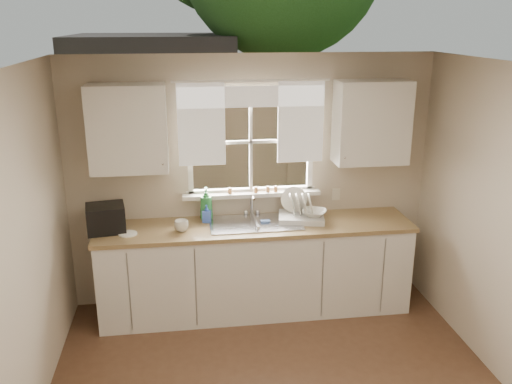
{
  "coord_description": "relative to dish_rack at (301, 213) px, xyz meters",
  "views": [
    {
      "loc": [
        -0.67,
        -3.14,
        2.8
      ],
      "look_at": [
        0.0,
        1.65,
        1.25
      ],
      "focal_mm": 38.0,
      "sensor_mm": 36.0,
      "label": 1
    }
  ],
  "objects": [
    {
      "name": "soap_bottle_c",
      "position": [
        -0.92,
        0.14,
        0.01
      ],
      "size": [
        0.16,
        0.16,
        0.16
      ],
      "primitive_type": "imported",
      "rotation": [
        0.0,
        0.0,
        0.25
      ],
      "color": "beige",
      "rests_on": "countertop"
    },
    {
      "name": "dish_rack",
      "position": [
        0.0,
        0.0,
        0.0
      ],
      "size": [
        0.49,
        0.4,
        0.31
      ],
      "color": "silver",
      "rests_on": "countertop"
    },
    {
      "name": "black_appliance",
      "position": [
        -1.86,
        -0.03,
        0.05
      ],
      "size": [
        0.39,
        0.35,
        0.25
      ],
      "primitive_type": "cube",
      "rotation": [
        0.0,
        0.0,
        0.15
      ],
      "color": "black",
      "rests_on": "countertop"
    },
    {
      "name": "sink",
      "position": [
        -0.46,
        -0.03,
        -0.14
      ],
      "size": [
        0.88,
        0.52,
        0.4
      ],
      "color": "#B7B7BC",
      "rests_on": "countertop"
    },
    {
      "name": "ceiling",
      "position": [
        -0.46,
        -1.74,
        1.52
      ],
      "size": [
        3.6,
        4.0,
        0.02
      ],
      "primitive_type": "cube",
      "color": "silver",
      "rests_on": "room_walls"
    },
    {
      "name": "upper_cabinet_left",
      "position": [
        -1.61,
        0.08,
        0.87
      ],
      "size": [
        0.7,
        0.33,
        0.8
      ],
      "primitive_type": "cube",
      "color": "white",
      "rests_on": "room_walls"
    },
    {
      "name": "curtains",
      "position": [
        -0.46,
        0.21,
        0.95
      ],
      "size": [
        1.5,
        0.03,
        0.81
      ],
      "color": "white",
      "rests_on": "room_walls"
    },
    {
      "name": "soap_bottle_b",
      "position": [
        -0.92,
        0.08,
        0.02
      ],
      "size": [
        0.1,
        0.1,
        0.18
      ],
      "primitive_type": "imported",
      "rotation": [
        0.0,
        0.0,
        -0.19
      ],
      "color": "blue",
      "rests_on": "countertop"
    },
    {
      "name": "cup",
      "position": [
        -1.16,
        -0.13,
        -0.02
      ],
      "size": [
        0.16,
        0.16,
        0.11
      ],
      "primitive_type": "imported",
      "rotation": [
        0.0,
        0.0,
        0.2
      ],
      "color": "silver",
      "rests_on": "countertop"
    },
    {
      "name": "sill_jars",
      "position": [
        -0.4,
        0.2,
        0.2
      ],
      "size": [
        0.5,
        0.04,
        0.06
      ],
      "color": "brown",
      "rests_on": "window"
    },
    {
      "name": "base_cabinets",
      "position": [
        -0.46,
        -0.06,
        -0.55
      ],
      "size": [
        3.0,
        0.62,
        0.87
      ],
      "primitive_type": "cube",
      "color": "white",
      "rests_on": "ground"
    },
    {
      "name": "window",
      "position": [
        -0.46,
        0.26,
        0.5
      ],
      "size": [
        1.38,
        0.16,
        1.06
      ],
      "color": "white",
      "rests_on": "room_walls"
    },
    {
      "name": "room_walls",
      "position": [
        -0.46,
        -1.81,
        0.25
      ],
      "size": [
        3.62,
        4.02,
        2.5
      ],
      "color": "beige",
      "rests_on": "ground"
    },
    {
      "name": "countertop",
      "position": [
        -0.46,
        -0.06,
        -0.09
      ],
      "size": [
        3.04,
        0.65,
        0.04
      ],
      "primitive_type": "cube",
      "color": "#94774A",
      "rests_on": "base_cabinets"
    },
    {
      "name": "soap_bottle_a",
      "position": [
        -0.92,
        0.13,
        0.09
      ],
      "size": [
        0.14,
        0.14,
        0.33
      ],
      "primitive_type": "imported",
      "rotation": [
        0.0,
        0.0,
        -0.13
      ],
      "color": "#2C8940",
      "rests_on": "countertop"
    },
    {
      "name": "upper_cabinet_right",
      "position": [
        0.69,
        0.08,
        0.87
      ],
      "size": [
        0.7,
        0.33,
        0.8
      ],
      "primitive_type": "cube",
      "color": "white",
      "rests_on": "room_walls"
    },
    {
      "name": "wall_outlet",
      "position": [
        0.42,
        0.24,
        0.1
      ],
      "size": [
        0.08,
        0.01,
        0.12
      ],
      "primitive_type": "cube",
      "color": "beige",
      "rests_on": "room_walls"
    },
    {
      "name": "bowl",
      "position": [
        0.12,
        -0.05,
        0.01
      ],
      "size": [
        0.31,
        0.31,
        0.06
      ],
      "primitive_type": "imported",
      "rotation": [
        0.0,
        0.0,
        -0.42
      ],
      "color": "silver",
      "rests_on": "dish_rack"
    },
    {
      "name": "saucer",
      "position": [
        -1.66,
        -0.14,
        -0.07
      ],
      "size": [
        0.17,
        0.17,
        0.01
      ],
      "primitive_type": "cylinder",
      "color": "white",
      "rests_on": "countertop"
    }
  ]
}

